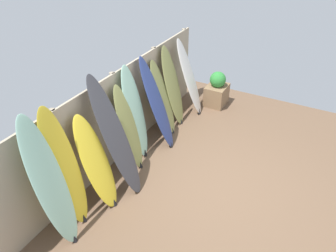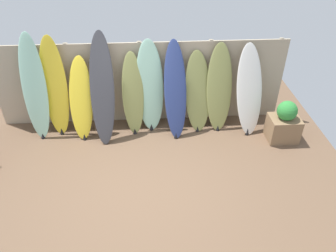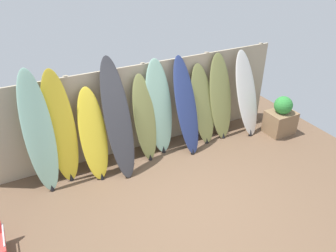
% 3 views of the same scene
% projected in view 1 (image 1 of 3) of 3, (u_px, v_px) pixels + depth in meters
% --- Properties ---
extents(ground, '(7.68, 7.68, 0.00)m').
position_uv_depth(ground, '(212.00, 187.00, 5.93)').
color(ground, brown).
extents(fence_back, '(6.08, 0.11, 1.80)m').
position_uv_depth(fence_back, '(118.00, 117.00, 6.23)').
color(fence_back, tan).
rests_on(fence_back, ground).
extents(surfboard_seafoam_0, '(0.48, 0.55, 2.13)m').
position_uv_depth(surfboard_seafoam_0, '(50.00, 185.00, 4.46)').
color(surfboard_seafoam_0, '#9ED6BC').
rests_on(surfboard_seafoam_0, ground).
extents(surfboard_yellow_1, '(0.50, 0.45, 2.04)m').
position_uv_depth(surfboard_yellow_1, '(65.00, 170.00, 4.79)').
color(surfboard_yellow_1, yellow).
rests_on(surfboard_yellow_1, ground).
extents(surfboard_yellow_2, '(0.53, 0.70, 1.64)m').
position_uv_depth(surfboard_yellow_2, '(96.00, 163.00, 5.22)').
color(surfboard_yellow_2, yellow).
rests_on(surfboard_yellow_2, ground).
extents(surfboard_charcoal_3, '(0.49, 0.88, 2.11)m').
position_uv_depth(surfboard_charcoal_3, '(116.00, 138.00, 5.39)').
color(surfboard_charcoal_3, '#38383D').
rests_on(surfboard_charcoal_3, ground).
extents(surfboard_olive_4, '(0.45, 0.51, 1.69)m').
position_uv_depth(surfboard_olive_4, '(129.00, 129.00, 6.00)').
color(surfboard_olive_4, olive).
rests_on(surfboard_olive_4, ground).
extents(surfboard_seafoam_5, '(0.59, 0.48, 1.92)m').
position_uv_depth(surfboard_seafoam_5, '(135.00, 114.00, 6.22)').
color(surfboard_seafoam_5, '#9ED6BC').
rests_on(surfboard_seafoam_5, ground).
extents(surfboard_navy_6, '(0.49, 0.78, 1.92)m').
position_uv_depth(surfboard_navy_6, '(157.00, 104.00, 6.52)').
color(surfboard_navy_6, navy).
rests_on(surfboard_navy_6, ground).
extents(surfboard_olive_7, '(0.59, 0.61, 1.66)m').
position_uv_depth(surfboard_olive_7, '(163.00, 98.00, 6.99)').
color(surfboard_olive_7, olive).
rests_on(surfboard_olive_7, ground).
extents(surfboard_olive_8, '(0.53, 0.54, 1.81)m').
position_uv_depth(surfboard_olive_8, '(173.00, 87.00, 7.27)').
color(surfboard_olive_8, olive).
rests_on(surfboard_olive_8, ground).
extents(surfboard_white_9, '(0.63, 0.76, 1.82)m').
position_uv_depth(surfboard_white_9, '(190.00, 78.00, 7.66)').
color(surfboard_white_9, white).
rests_on(surfboard_white_9, ground).
extents(planter_box, '(0.60, 0.49, 0.88)m').
position_uv_depth(planter_box, '(217.00, 90.00, 8.24)').
color(planter_box, '#846647').
rests_on(planter_box, ground).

